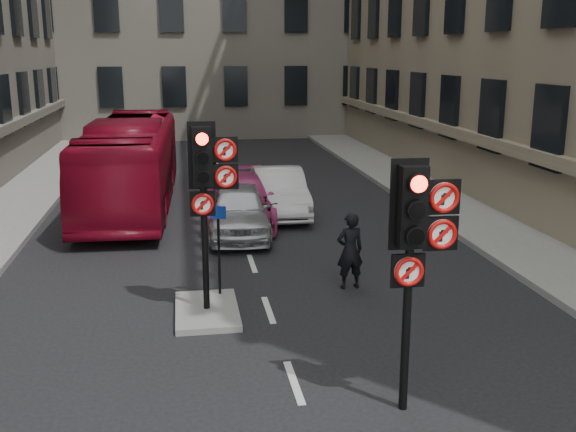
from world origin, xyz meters
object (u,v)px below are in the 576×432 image
object	(u,v)px
car_white	(279,192)
signal_far	(208,176)
signal_near	(417,233)
motorcyclist	(350,251)
motorcycle	(267,216)
car_silver	(238,210)
bus_red	(131,163)
car_pink	(240,200)
info_sign	(219,238)

from	to	relation	value
car_white	signal_far	bearing A→B (deg)	-106.16
signal_near	motorcyclist	bearing A→B (deg)	85.52
signal_far	motorcycle	world-z (taller)	signal_far
car_silver	car_white	xyz separation A→B (m)	(1.46, 2.26, 0.00)
car_white	bus_red	world-z (taller)	bus_red
car_pink	motorcycle	world-z (taller)	car_pink
car_silver	motorcyclist	size ratio (longest dim) A/B	2.49
car_silver	car_white	distance (m)	2.69
bus_red	motorcycle	bearing A→B (deg)	-43.22
car_pink	car_white	bearing A→B (deg)	36.20
signal_near	car_pink	xyz separation A→B (m)	(-1.40, 11.04, -1.90)
motorcycle	motorcyclist	distance (m)	4.78
motorcyclist	signal_near	bearing A→B (deg)	77.22
motorcyclist	signal_far	bearing A→B (deg)	10.31
bus_red	motorcycle	size ratio (longest dim) A/B	6.20
signal_far	car_pink	distance (m)	7.42
car_silver	info_sign	bearing A→B (deg)	-96.05
signal_near	bus_red	world-z (taller)	signal_near
car_white	bus_red	xyz separation A→B (m)	(-4.54, 1.66, 0.73)
signal_near	motorcycle	bearing A→B (deg)	94.62
bus_red	motorcycle	xyz separation A→B (m)	(3.88, -3.91, -0.94)
signal_near	car_silver	distance (m)	9.93
signal_near	info_sign	xyz separation A→B (m)	(-2.39, 4.74, -1.27)
motorcycle	info_sign	world-z (taller)	info_sign
bus_red	motorcycle	distance (m)	5.59
car_pink	bus_red	distance (m)	4.18
car_pink	info_sign	xyz separation A→B (m)	(-0.99, -6.30, 0.63)
motorcyclist	info_sign	world-z (taller)	info_sign
bus_red	motorcyclist	world-z (taller)	bus_red
signal_far	car_silver	size ratio (longest dim) A/B	0.87
car_silver	motorcyclist	bearing A→B (deg)	-63.50
info_sign	motorcycle	bearing A→B (deg)	86.58
motorcycle	motorcyclist	bearing A→B (deg)	-76.68
car_white	signal_near	bearing A→B (deg)	-88.11
signal_near	car_white	distance (m)	12.03
car_white	info_sign	xyz separation A→B (m)	(-2.27, -7.14, 0.61)
car_white	motorcycle	bearing A→B (deg)	-105.07
motorcycle	info_sign	size ratio (longest dim) A/B	0.90
info_sign	motorcyclist	bearing A→B (deg)	20.26
car_silver	bus_red	world-z (taller)	bus_red
signal_far	car_silver	distance (m)	6.05
bus_red	info_sign	world-z (taller)	bus_red
signal_near	car_white	bearing A→B (deg)	90.55
car_silver	info_sign	size ratio (longest dim) A/B	2.23
signal_near	bus_red	xyz separation A→B (m)	(-4.65, 13.54, -1.15)
car_white	info_sign	bearing A→B (deg)	-106.31
motorcyclist	motorcycle	bearing A→B (deg)	-84.09
motorcycle	info_sign	distance (m)	5.21
signal_near	motorcycle	size ratio (longest dim) A/B	2.15
signal_near	motorcyclist	xyz separation A→B (m)	(0.39, 5.01, -1.76)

